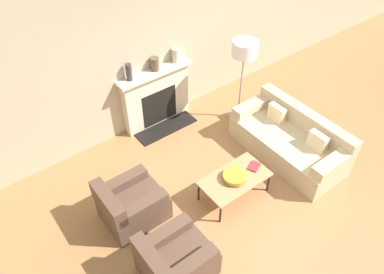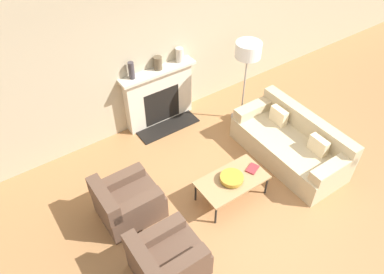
{
  "view_description": "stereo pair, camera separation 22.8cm",
  "coord_description": "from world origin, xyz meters",
  "px_view_note": "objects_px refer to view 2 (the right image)",
  "views": [
    {
      "loc": [
        -2.88,
        -2.18,
        4.66
      ],
      "look_at": [
        -0.12,
        1.44,
        0.45
      ],
      "focal_mm": 35.0,
      "sensor_mm": 36.0,
      "label": 1
    },
    {
      "loc": [
        -2.69,
        -2.31,
        4.66
      ],
      "look_at": [
        -0.12,
        1.44,
        0.45
      ],
      "focal_mm": 35.0,
      "sensor_mm": 36.0,
      "label": 2
    }
  ],
  "objects_px": {
    "coffee_table": "(232,181)",
    "mantel_vase_center_left": "(158,63)",
    "armchair_far": "(127,202)",
    "mantel_vase_left": "(131,70)",
    "armchair_near": "(166,260)",
    "floor_lamp": "(248,56)",
    "fireplace": "(159,97)",
    "bowl": "(232,178)",
    "couch": "(291,144)",
    "mantel_vase_center_right": "(180,55)",
    "book": "(252,169)"
  },
  "relations": [
    {
      "from": "armchair_far",
      "to": "mantel_vase_center_left",
      "type": "bearing_deg",
      "value": -43.56
    },
    {
      "from": "mantel_vase_center_left",
      "to": "couch",
      "type": "bearing_deg",
      "value": -58.49
    },
    {
      "from": "fireplace",
      "to": "bowl",
      "type": "xyz_separation_m",
      "value": [
        -0.08,
        -2.23,
        -0.1
      ]
    },
    {
      "from": "armchair_near",
      "to": "coffee_table",
      "type": "relative_size",
      "value": 0.83
    },
    {
      "from": "armchair_near",
      "to": "floor_lamp",
      "type": "xyz_separation_m",
      "value": [
        2.84,
        1.89,
        1.07
      ]
    },
    {
      "from": "floor_lamp",
      "to": "mantel_vase_center_left",
      "type": "relative_size",
      "value": 6.89
    },
    {
      "from": "coffee_table",
      "to": "book",
      "type": "distance_m",
      "value": 0.39
    },
    {
      "from": "book",
      "to": "mantel_vase_left",
      "type": "bearing_deg",
      "value": 86.83
    },
    {
      "from": "mantel_vase_center_left",
      "to": "mantel_vase_center_right",
      "type": "height_order",
      "value": "mantel_vase_center_right"
    },
    {
      "from": "fireplace",
      "to": "book",
      "type": "bearing_deg",
      "value": -81.7
    },
    {
      "from": "armchair_far",
      "to": "mantel_vase_center_left",
      "type": "xyz_separation_m",
      "value": [
        1.56,
        1.64,
        0.95
      ]
    },
    {
      "from": "mantel_vase_center_left",
      "to": "coffee_table",
      "type": "bearing_deg",
      "value": -92.29
    },
    {
      "from": "armchair_near",
      "to": "bowl",
      "type": "distance_m",
      "value": 1.54
    },
    {
      "from": "coffee_table",
      "to": "mantel_vase_center_right",
      "type": "relative_size",
      "value": 4.07
    },
    {
      "from": "coffee_table",
      "to": "mantel_vase_center_left",
      "type": "relative_size",
      "value": 4.53
    },
    {
      "from": "armchair_near",
      "to": "armchair_far",
      "type": "distance_m",
      "value": 1.1
    },
    {
      "from": "fireplace",
      "to": "book",
      "type": "xyz_separation_m",
      "value": [
        0.33,
        -2.23,
        -0.14
      ]
    },
    {
      "from": "floor_lamp",
      "to": "bowl",
      "type": "bearing_deg",
      "value": -134.83
    },
    {
      "from": "book",
      "to": "armchair_near",
      "type": "bearing_deg",
      "value": 171.94
    },
    {
      "from": "couch",
      "to": "bowl",
      "type": "relative_size",
      "value": 5.57
    },
    {
      "from": "fireplace",
      "to": "mantel_vase_center_left",
      "type": "relative_size",
      "value": 6.12
    },
    {
      "from": "book",
      "to": "fireplace",
      "type": "bearing_deg",
      "value": 75.49
    },
    {
      "from": "floor_lamp",
      "to": "mantel_vase_center_right",
      "type": "distance_m",
      "value": 1.19
    },
    {
      "from": "couch",
      "to": "floor_lamp",
      "type": "distance_m",
      "value": 1.66
    },
    {
      "from": "couch",
      "to": "bowl",
      "type": "bearing_deg",
      "value": -84.73
    },
    {
      "from": "armchair_near",
      "to": "armchair_far",
      "type": "xyz_separation_m",
      "value": [
        0.0,
        1.1,
        0.0
      ]
    },
    {
      "from": "book",
      "to": "coffee_table",
      "type": "bearing_deg",
      "value": 155.43
    },
    {
      "from": "fireplace",
      "to": "mantel_vase_center_right",
      "type": "bearing_deg",
      "value": 1.77
    },
    {
      "from": "bowl",
      "to": "book",
      "type": "bearing_deg",
      "value": -0.81
    },
    {
      "from": "fireplace",
      "to": "couch",
      "type": "xyz_separation_m",
      "value": [
        1.32,
        -2.1,
        -0.26
      ]
    },
    {
      "from": "book",
      "to": "couch",
      "type": "bearing_deg",
      "value": -15.08
    },
    {
      "from": "book",
      "to": "floor_lamp",
      "type": "relative_size",
      "value": 0.15
    },
    {
      "from": "coffee_table",
      "to": "mantel_vase_center_right",
      "type": "height_order",
      "value": "mantel_vase_center_right"
    },
    {
      "from": "fireplace",
      "to": "armchair_far",
      "type": "distance_m",
      "value": 2.25
    },
    {
      "from": "armchair_far",
      "to": "mantel_vase_left",
      "type": "xyz_separation_m",
      "value": [
        1.05,
        1.64,
        0.99
      ]
    },
    {
      "from": "couch",
      "to": "book",
      "type": "relative_size",
      "value": 8.02
    },
    {
      "from": "mantel_vase_center_left",
      "to": "book",
      "type": "bearing_deg",
      "value": -82.45
    },
    {
      "from": "mantel_vase_left",
      "to": "mantel_vase_center_right",
      "type": "height_order",
      "value": "mantel_vase_left"
    },
    {
      "from": "armchair_near",
      "to": "bowl",
      "type": "bearing_deg",
      "value": -71.16
    },
    {
      "from": "mantel_vase_center_left",
      "to": "mantel_vase_center_right",
      "type": "xyz_separation_m",
      "value": [
        0.44,
        0.0,
        0.01
      ]
    },
    {
      "from": "book",
      "to": "bowl",
      "type": "bearing_deg",
      "value": 156.39
    },
    {
      "from": "fireplace",
      "to": "bowl",
      "type": "distance_m",
      "value": 2.23
    },
    {
      "from": "fireplace",
      "to": "mantel_vase_center_right",
      "type": "xyz_separation_m",
      "value": [
        0.47,
        0.01,
        0.71
      ]
    },
    {
      "from": "fireplace",
      "to": "bowl",
      "type": "height_order",
      "value": "fireplace"
    },
    {
      "from": "fireplace",
      "to": "floor_lamp",
      "type": "distance_m",
      "value": 1.75
    },
    {
      "from": "book",
      "to": "mantel_vase_left",
      "type": "relative_size",
      "value": 0.81
    },
    {
      "from": "bowl",
      "to": "mantel_vase_left",
      "type": "distance_m",
      "value": 2.42
    },
    {
      "from": "couch",
      "to": "mantel_vase_center_right",
      "type": "distance_m",
      "value": 2.47
    },
    {
      "from": "floor_lamp",
      "to": "mantel_vase_center_left",
      "type": "distance_m",
      "value": 1.54
    },
    {
      "from": "book",
      "to": "mantel_vase_center_right",
      "type": "bearing_deg",
      "value": 63.47
    }
  ]
}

